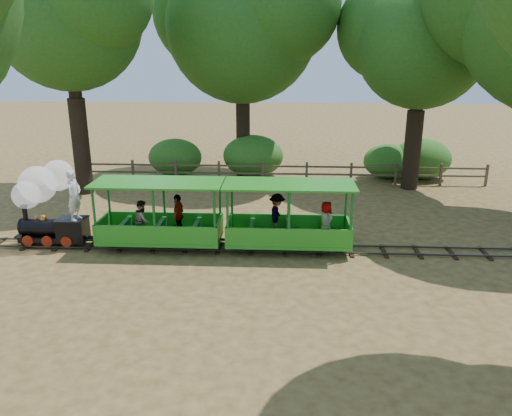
# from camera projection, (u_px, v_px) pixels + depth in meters

# --- Properties ---
(ground) EXTENTS (90.00, 90.00, 0.00)m
(ground) POSITION_uv_depth(u_px,v_px,m) (284.00, 250.00, 15.21)
(ground) COLOR #A18545
(ground) RESTS_ON ground
(track) EXTENTS (22.00, 1.00, 0.10)m
(track) POSITION_uv_depth(u_px,v_px,m) (284.00, 248.00, 15.18)
(track) COLOR #3F3D3A
(track) RESTS_ON ground
(locomotive) EXTENTS (2.38, 1.12, 2.73)m
(locomotive) POSITION_uv_depth(u_px,v_px,m) (46.00, 197.00, 15.17)
(locomotive) COLOR black
(locomotive) RESTS_ON ground
(carriage_front) EXTENTS (3.86, 1.58, 2.01)m
(carriage_front) POSITION_uv_depth(u_px,v_px,m) (160.00, 223.00, 15.12)
(carriage_front) COLOR #289420
(carriage_front) RESTS_ON track
(carriage_rear) EXTENTS (3.86, 1.58, 2.01)m
(carriage_rear) POSITION_uv_depth(u_px,v_px,m) (290.00, 224.00, 14.99)
(carriage_rear) COLOR #289420
(carriage_rear) RESTS_ON track
(oak_nw) EXTENTS (7.22, 6.35, 10.00)m
(oak_nw) POSITION_uv_depth(u_px,v_px,m) (66.00, 8.00, 19.20)
(oak_nw) COLOR #2D2116
(oak_nw) RESTS_ON ground
(oak_nc) EXTENTS (8.55, 7.52, 10.27)m
(oak_nc) POSITION_uv_depth(u_px,v_px,m) (242.00, 18.00, 22.26)
(oak_nc) COLOR #2D2116
(oak_nc) RESTS_ON ground
(oak_ne) EXTENTS (6.80, 5.98, 8.88)m
(oak_ne) POSITION_uv_depth(u_px,v_px,m) (422.00, 35.00, 20.19)
(oak_ne) COLOR #2D2116
(oak_ne) RESTS_ON ground
(fence) EXTENTS (18.10, 0.10, 1.00)m
(fence) POSITION_uv_depth(u_px,v_px,m) (285.00, 171.00, 22.65)
(fence) COLOR brown
(fence) RESTS_ON ground
(shrub_west) EXTENTS (2.58, 1.99, 1.79)m
(shrub_west) POSITION_uv_depth(u_px,v_px,m) (175.00, 157.00, 24.06)
(shrub_west) COLOR #2D6B1E
(shrub_west) RESTS_ON ground
(shrub_mid_w) EXTENTS (2.88, 2.22, 2.00)m
(shrub_mid_w) POSITION_uv_depth(u_px,v_px,m) (253.00, 156.00, 23.83)
(shrub_mid_w) COLOR #2D6B1E
(shrub_mid_w) RESTS_ON ground
(shrub_mid_e) EXTENTS (2.35, 1.80, 1.62)m
(shrub_mid_e) POSITION_uv_depth(u_px,v_px,m) (388.00, 161.00, 23.56)
(shrub_mid_e) COLOR #2D6B1E
(shrub_mid_e) RESTS_ON ground
(shrub_east) EXTENTS (2.75, 2.12, 1.90)m
(shrub_east) POSITION_uv_depth(u_px,v_px,m) (422.00, 159.00, 23.44)
(shrub_east) COLOR #2D6B1E
(shrub_east) RESTS_ON ground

